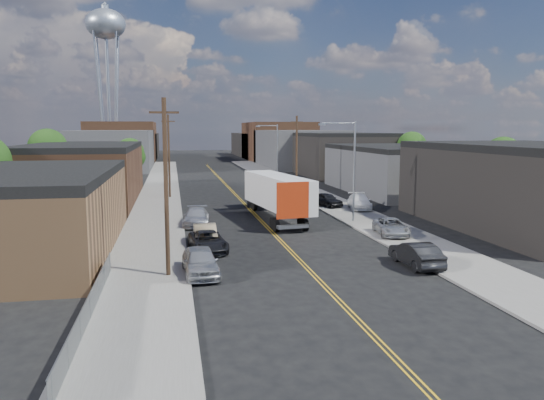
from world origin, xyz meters
name	(u,v)px	position (x,y,z in m)	size (l,w,h in m)	color
ground	(225,184)	(0.00, 60.00, 0.00)	(260.00, 260.00, 0.00)	black
centerline	(237,197)	(0.00, 45.00, 0.01)	(0.32, 120.00, 0.01)	gold
sidewalk_left	(159,198)	(-9.50, 45.00, 0.07)	(5.00, 140.00, 0.15)	slate
sidewalk_right	(312,194)	(9.50, 45.00, 0.07)	(5.00, 140.00, 0.15)	slate
warehouse_tan	(20,212)	(-18.00, 18.00, 2.80)	(12.00, 22.00, 5.60)	brown
warehouse_brown	(83,173)	(-18.00, 44.00, 3.30)	(12.00, 26.00, 6.60)	#553422
industrial_right_a	(532,186)	(21.99, 20.00, 3.55)	(14.00, 22.00, 7.10)	black
industrial_right_b	(401,169)	(22.00, 46.00, 3.05)	(14.00, 24.00, 6.10)	#323335
industrial_right_c	(340,154)	(22.00, 72.00, 3.80)	(14.00, 22.00, 7.60)	black
skyline_left_a	(112,150)	(-20.00, 95.00, 4.00)	(16.00, 30.00, 8.00)	#323335
skyline_right_a	(300,148)	(20.00, 95.00, 4.00)	(16.00, 30.00, 8.00)	#323335
skyline_left_b	(123,142)	(-20.00, 120.00, 5.00)	(16.00, 26.00, 10.00)	#553422
skyline_right_b	(278,141)	(20.00, 120.00, 5.00)	(16.00, 26.00, 10.00)	#553422
skyline_left_c	(129,145)	(-20.00, 140.00, 3.50)	(16.00, 40.00, 7.00)	black
skyline_right_c	(265,145)	(20.00, 140.00, 3.50)	(16.00, 40.00, 7.00)	black
water_tower	(106,30)	(-22.00, 110.00, 30.65)	(9.00, 9.00, 36.90)	gray
streetlight_near	(350,163)	(7.60, 25.00, 5.33)	(3.39, 0.25, 9.00)	gray
streetlight_far	(275,149)	(7.60, 60.00, 5.33)	(3.39, 0.25, 9.00)	gray
utility_pole_left_near	(166,187)	(-8.20, 10.00, 5.14)	(1.60, 0.26, 10.00)	black
utility_pole_left_far	(169,156)	(-8.20, 45.00, 5.14)	(1.60, 0.26, 10.00)	black
utility_pole_right	(297,153)	(8.20, 48.00, 5.14)	(1.60, 0.26, 10.00)	black
chainlink_fence	(90,307)	(-11.50, 3.50, 0.66)	(0.05, 16.00, 1.22)	slate
tree_left_mid	(48,150)	(-23.94, 55.00, 5.48)	(5.10, 5.04, 8.37)	black
tree_left_far	(130,154)	(-13.94, 62.00, 4.57)	(4.35, 4.20, 6.97)	black
tree_right_near	(503,159)	(30.06, 36.00, 4.87)	(4.60, 4.48, 7.44)	black
tree_right_far	(412,149)	(30.06, 60.00, 5.18)	(4.85, 4.76, 7.91)	black
semi_truck	(274,193)	(1.50, 28.74, 2.36)	(4.37, 16.15, 4.15)	silver
car_left_a	(200,262)	(-6.40, 10.00, 0.82)	(1.93, 4.80, 1.63)	#A5A8AA
car_left_b	(205,235)	(-5.63, 18.00, 0.74)	(1.57, 4.50, 1.48)	#9E8A67
car_left_c	(208,241)	(-5.57, 16.00, 0.68)	(2.27, 4.92, 1.37)	black
car_left_d	(196,217)	(-5.91, 26.00, 0.74)	(2.08, 5.12, 1.49)	#B9BBBF
car_right_oncoming	(416,254)	(6.60, 9.61, 0.76)	(1.62, 4.64, 1.53)	black
car_right_lot_a	(391,227)	(8.75, 18.34, 0.79)	(2.14, 4.63, 1.29)	#ACAEB1
car_right_lot_b	(359,202)	(11.00, 31.68, 0.89)	(2.08, 5.12, 1.49)	white
car_right_lot_c	(327,200)	(8.20, 34.00, 0.86)	(1.68, 4.18, 1.43)	black
car_ahead_truck	(265,190)	(3.23, 44.00, 0.81)	(2.67, 5.80, 1.61)	black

